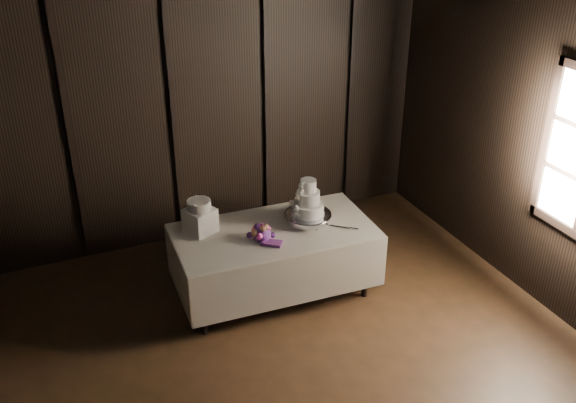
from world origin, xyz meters
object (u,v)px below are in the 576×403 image
(display_table, at_px, (274,259))
(wedding_cake, at_px, (306,202))
(box_pedestal, at_px, (200,221))
(bouquet, at_px, (262,233))
(small_cake, at_px, (199,205))
(cake_stand, at_px, (308,218))

(display_table, distance_m, wedding_cake, 0.68)
(wedding_cake, height_order, box_pedestal, wedding_cake)
(display_table, distance_m, box_pedestal, 0.86)
(bouquet, bearing_deg, display_table, 34.91)
(small_cake, bearing_deg, display_table, -21.22)
(cake_stand, bearing_deg, display_table, -176.52)
(cake_stand, bearing_deg, wedding_cake, -150.26)
(display_table, relative_size, cake_stand, 4.20)
(display_table, relative_size, bouquet, 4.98)
(box_pedestal, bearing_deg, cake_stand, -12.80)
(display_table, xyz_separation_m, wedding_cake, (0.35, 0.01, 0.58))
(cake_stand, xyz_separation_m, box_pedestal, (-1.05, 0.24, 0.08))
(box_pedestal, bearing_deg, bouquet, -37.48)
(wedding_cake, height_order, bouquet, wedding_cake)
(bouquet, distance_m, box_pedestal, 0.63)
(box_pedestal, bearing_deg, small_cake, 0.00)
(box_pedestal, height_order, small_cake, small_cake)
(cake_stand, xyz_separation_m, bouquet, (-0.55, -0.14, 0.02))
(display_table, relative_size, small_cake, 8.68)
(small_cake, bearing_deg, bouquet, -37.48)
(display_table, bearing_deg, box_pedestal, 161.16)
(wedding_cake, bearing_deg, box_pedestal, 159.98)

